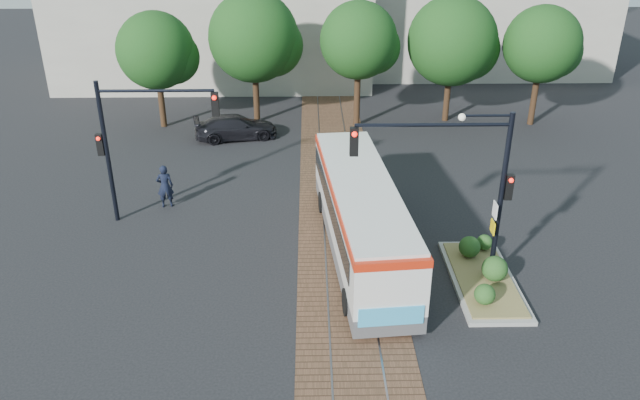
{
  "coord_description": "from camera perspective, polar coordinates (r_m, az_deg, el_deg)",
  "views": [
    {
      "loc": [
        -1.34,
        -19.56,
        12.33
      ],
      "look_at": [
        -0.93,
        2.46,
        1.6
      ],
      "focal_mm": 35.0,
      "sensor_mm": 36.0,
      "label": 1
    }
  ],
  "objects": [
    {
      "name": "warehouses",
      "position": [
        49.06,
        -0.09,
        15.98
      ],
      "size": [
        40.0,
        13.0,
        8.0
      ],
      "color": "#ADA899",
      "rests_on": "ground"
    },
    {
      "name": "officer",
      "position": [
        28.0,
        -13.99,
        1.24
      ],
      "size": [
        0.79,
        0.6,
        1.96
      ],
      "primitive_type": "imported",
      "rotation": [
        0.0,
        0.0,
        3.34
      ],
      "color": "black",
      "rests_on": "ground"
    },
    {
      "name": "parked_car",
      "position": [
        35.61,
        -7.71,
        6.62
      ],
      "size": [
        4.89,
        2.82,
        1.34
      ],
      "primitive_type": "imported",
      "rotation": [
        0.0,
        0.0,
        1.79
      ],
      "color": "black",
      "rests_on": "ground"
    },
    {
      "name": "signal_pole_main",
      "position": [
        21.11,
        13.31,
        2.46
      ],
      "size": [
        5.49,
        0.46,
        6.0
      ],
      "color": "black",
      "rests_on": "ground"
    },
    {
      "name": "trackbed",
      "position": [
        26.62,
        1.95,
        -1.62
      ],
      "size": [
        3.6,
        40.0,
        0.02
      ],
      "color": "brown",
      "rests_on": "ground"
    },
    {
      "name": "traffic_island",
      "position": [
        23.03,
        14.72,
        -6.4
      ],
      "size": [
        2.2,
        5.2,
        1.13
      ],
      "color": "gray",
      "rests_on": "ground"
    },
    {
      "name": "signal_pole_left",
      "position": [
        26.0,
        -16.76,
        5.85
      ],
      "size": [
        4.99,
        0.34,
        6.0
      ],
      "color": "black",
      "rests_on": "ground"
    },
    {
      "name": "ground",
      "position": [
        23.16,
        2.44,
        -6.22
      ],
      "size": [
        120.0,
        120.0,
        0.0
      ],
      "primitive_type": "plane",
      "color": "black",
      "rests_on": "ground"
    },
    {
      "name": "tree_row",
      "position": [
        36.84,
        3.03,
        14.22
      ],
      "size": [
        26.4,
        5.6,
        7.67
      ],
      "color": "#382314",
      "rests_on": "ground"
    },
    {
      "name": "city_bus",
      "position": [
        23.48,
        3.78,
        -1.16
      ],
      "size": [
        3.32,
        11.19,
        2.95
      ],
      "rotation": [
        0.0,
        0.0,
        0.09
      ],
      "color": "#4A4A4D",
      "rests_on": "ground"
    }
  ]
}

